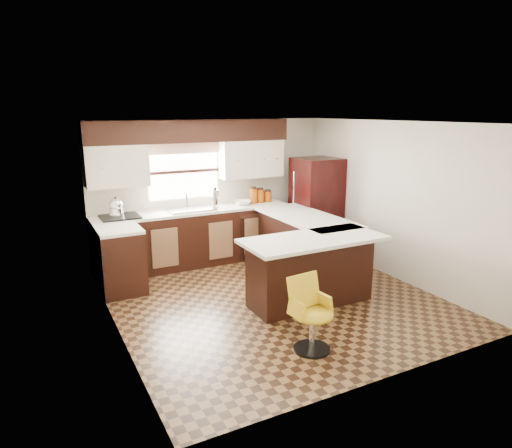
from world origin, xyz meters
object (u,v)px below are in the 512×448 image
bar_chair (313,315)px  peninsula_long (303,247)px  refrigerator (316,207)px  peninsula_return (310,271)px

bar_chair → peninsula_long: bearing=53.6°
refrigerator → bar_chair: refrigerator is taller
peninsula_long → peninsula_return: 1.11m
peninsula_long → refrigerator: size_ratio=1.12×
peninsula_return → refrigerator: size_ratio=0.95×
bar_chair → peninsula_return: bearing=51.6°
refrigerator → bar_chair: (-2.02, -2.89, -0.46)m
peninsula_long → refrigerator: bearing=46.3°
peninsula_long → peninsula_return: size_ratio=1.18×
peninsula_return → refrigerator: 2.29m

